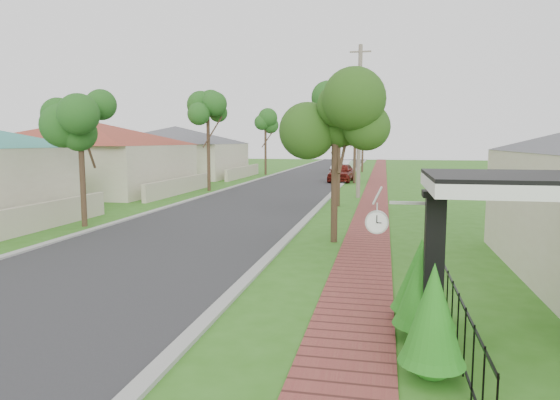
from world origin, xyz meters
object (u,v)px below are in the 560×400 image
Objects in this scene: parked_car_white at (343,167)px; near_tree at (335,119)px; porch_post at (433,278)px; station_clock at (380,220)px; parked_car_red at (341,173)px; utility_pole at (359,121)px.

parked_car_white is 0.84× the size of near_tree.
parked_car_white is at bearing 94.13° from near_tree.
station_clock is (-0.86, 0.40, 0.83)m from porch_post.
porch_post is 0.51× the size of near_tree.
station_clock is at bearing -74.13° from parked_car_white.
parked_car_red is 0.50× the size of utility_pole.
near_tree reaches higher than porch_post.
utility_pole reaches higher than parked_car_red.
parked_car_white is at bearing 95.45° from station_clock.
parked_car_white is 33.30m from near_tree.
parked_car_white is 40.84m from station_clock.
station_clock is at bearing 154.95° from porch_post.
parked_car_red is 31.81m from station_clock.
parked_car_white is at bearing 96.58° from porch_post.
parked_car_red is 1.03× the size of parked_car_white.
porch_post is 2.40× the size of station_clock.
utility_pole is (0.10, 13.02, 0.41)m from near_tree.
near_tree is 4.75× the size of station_clock.
porch_post is at bearing -83.88° from utility_pole.
parked_car_red is 24.32m from near_tree.
station_clock is (1.49, -7.58, -2.02)m from near_tree.
porch_post is at bearing -78.47° from parked_car_red.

